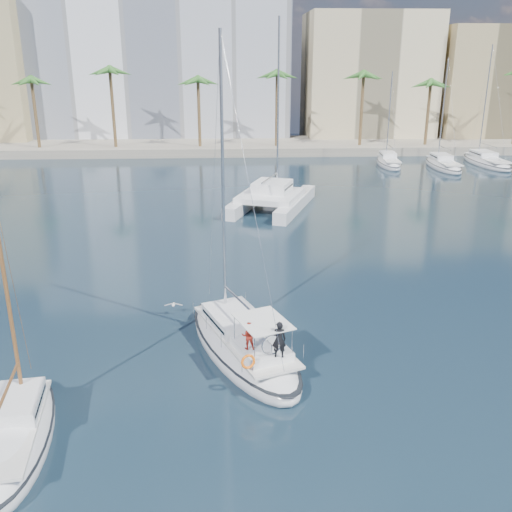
{
  "coord_description": "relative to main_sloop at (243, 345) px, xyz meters",
  "views": [
    {
      "loc": [
        -0.93,
        -25.95,
        13.42
      ],
      "look_at": [
        0.44,
        1.5,
        3.78
      ],
      "focal_mm": 40.0,
      "sensor_mm": 36.0,
      "label": 1
    }
  ],
  "objects": [
    {
      "name": "ground",
      "position": [
        0.36,
        1.86,
        -0.5
      ],
      "size": [
        160.0,
        160.0,
        0.0
      ],
      "primitive_type": "plane",
      "color": "black",
      "rests_on": "ground"
    },
    {
      "name": "quay",
      "position": [
        0.36,
        62.86,
        0.1
      ],
      "size": [
        120.0,
        14.0,
        1.2
      ],
      "primitive_type": "cube",
      "color": "gray",
      "rests_on": "ground"
    },
    {
      "name": "building_modern",
      "position": [
        -11.64,
        74.86,
        13.5
      ],
      "size": [
        42.0,
        16.0,
        28.0
      ],
      "primitive_type": "cube",
      "color": "white",
      "rests_on": "ground"
    },
    {
      "name": "building_beige",
      "position": [
        22.36,
        71.86,
        9.5
      ],
      "size": [
        20.0,
        14.0,
        20.0
      ],
      "primitive_type": "cube",
      "color": "beige",
      "rests_on": "ground"
    },
    {
      "name": "building_tan_right",
      "position": [
        42.36,
        69.86,
        8.5
      ],
      "size": [
        18.0,
        12.0,
        18.0
      ],
      "primitive_type": "cube",
      "color": "tan",
      "rests_on": "ground"
    },
    {
      "name": "palm_centre",
      "position": [
        0.36,
        58.86,
        9.78
      ],
      "size": [
        3.6,
        3.6,
        12.3
      ],
      "color": "brown",
      "rests_on": "ground"
    },
    {
      "name": "palm_right",
      "position": [
        34.36,
        58.86,
        9.78
      ],
      "size": [
        3.6,
        3.6,
        12.3
      ],
      "color": "brown",
      "rests_on": "ground"
    },
    {
      "name": "main_sloop",
      "position": [
        0.0,
        0.0,
        0.0
      ],
      "size": [
        6.84,
        10.8,
        15.32
      ],
      "rotation": [
        0.0,
        0.0,
        0.38
      ],
      "color": "silver",
      "rests_on": "ground"
    },
    {
      "name": "small_sloop",
      "position": [
        -8.38,
        -6.34,
        -0.08
      ],
      "size": [
        3.46,
        8.08,
        11.24
      ],
      "rotation": [
        0.0,
        0.0,
        0.13
      ],
      "color": "silver",
      "rests_on": "ground"
    },
    {
      "name": "catamaran",
      "position": [
        3.48,
        27.62,
        0.64
      ],
      "size": [
        9.35,
        12.73,
        16.77
      ],
      "rotation": [
        0.0,
        0.0,
        -0.36
      ],
      "color": "silver",
      "rests_on": "ground"
    },
    {
      "name": "seagull",
      "position": [
        -3.64,
        4.48,
        0.15
      ],
      "size": [
        0.99,
        0.42,
        0.18
      ],
      "color": "silver",
      "rests_on": "ground"
    },
    {
      "name": "moored_yacht_a",
      "position": [
        20.36,
        48.86,
        -0.5
      ],
      "size": [
        3.37,
        9.52,
        11.9
      ],
      "primitive_type": null,
      "rotation": [
        0.0,
        0.0,
        -0.07
      ],
      "color": "silver",
      "rests_on": "ground"
    },
    {
      "name": "moored_yacht_b",
      "position": [
        26.86,
        46.86,
        -0.5
      ],
      "size": [
        3.32,
        10.83,
        13.72
      ],
      "primitive_type": null,
      "rotation": [
        0.0,
        0.0,
        -0.02
      ],
      "color": "silver",
      "rests_on": "ground"
    },
    {
      "name": "moored_yacht_c",
      "position": [
        33.36,
        48.86,
        -0.5
      ],
      "size": [
        3.98,
        12.33,
        15.54
      ],
      "primitive_type": null,
      "rotation": [
        0.0,
        0.0,
        0.03
      ],
      "color": "silver",
      "rests_on": "ground"
    }
  ]
}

